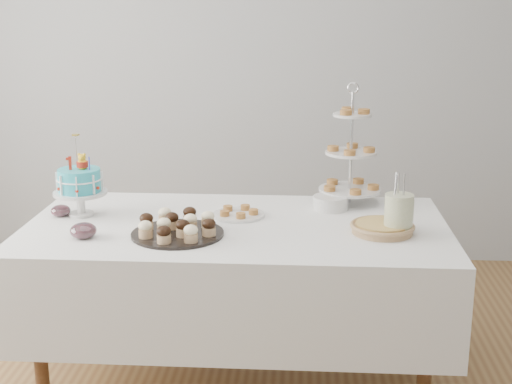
# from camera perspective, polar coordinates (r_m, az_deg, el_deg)

# --- Properties ---
(walls) EXTENTS (5.04, 4.04, 2.70)m
(walls) POSITION_cam_1_polar(r_m,az_deg,el_deg) (2.83, -2.22, 6.84)
(walls) COLOR #9FA1A4
(walls) RESTS_ON floor
(table) EXTENTS (1.92, 1.02, 0.77)m
(table) POSITION_cam_1_polar(r_m,az_deg,el_deg) (3.33, -1.55, -6.30)
(table) COLOR silver
(table) RESTS_ON floor
(birthday_cake) EXTENTS (0.25, 0.25, 0.39)m
(birthday_cake) POSITION_cam_1_polar(r_m,az_deg,el_deg) (3.45, -13.87, -0.16)
(birthday_cake) COLOR silver
(birthday_cake) RESTS_ON table
(cupcake_tray) EXTENTS (0.40, 0.40, 0.09)m
(cupcake_tray) POSITION_cam_1_polar(r_m,az_deg,el_deg) (3.10, -6.31, -2.67)
(cupcake_tray) COLOR black
(cupcake_tray) RESTS_ON table
(pie) EXTENTS (0.28, 0.28, 0.04)m
(pie) POSITION_cam_1_polar(r_m,az_deg,el_deg) (3.17, 10.07, -2.80)
(pie) COLOR tan
(pie) RESTS_ON table
(tiered_stand) EXTENTS (0.31, 0.31, 0.61)m
(tiered_stand) POSITION_cam_1_polar(r_m,az_deg,el_deg) (3.57, 7.60, 3.08)
(tiered_stand) COLOR silver
(tiered_stand) RESTS_ON table
(plate_stack) EXTENTS (0.17, 0.17, 0.07)m
(plate_stack) POSITION_cam_1_polar(r_m,az_deg,el_deg) (3.49, 5.98, -0.87)
(plate_stack) COLOR silver
(plate_stack) RESTS_ON table
(pastry_plate) EXTENTS (0.25, 0.25, 0.04)m
(pastry_plate) POSITION_cam_1_polar(r_m,az_deg,el_deg) (3.36, -1.42, -1.69)
(pastry_plate) COLOR silver
(pastry_plate) RESTS_ON table
(jam_bowl_a) EXTENTS (0.11, 0.11, 0.07)m
(jam_bowl_a) POSITION_cam_1_polar(r_m,az_deg,el_deg) (3.14, -13.64, -3.04)
(jam_bowl_a) COLOR silver
(jam_bowl_a) RESTS_ON table
(jam_bowl_b) EXTENTS (0.09, 0.09, 0.05)m
(jam_bowl_b) POSITION_cam_1_polar(r_m,az_deg,el_deg) (3.49, -15.36, -1.47)
(jam_bowl_b) COLOR silver
(jam_bowl_b) RESTS_ON table
(utensil_pitcher) EXTENTS (0.13, 0.12, 0.28)m
(utensil_pitcher) POSITION_cam_1_polar(r_m,az_deg,el_deg) (3.14, 11.35, -1.65)
(utensil_pitcher) COLOR white
(utensil_pitcher) RESTS_ON table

